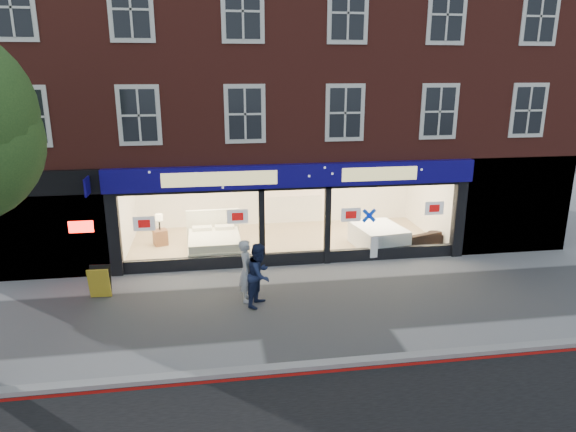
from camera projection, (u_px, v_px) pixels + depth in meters
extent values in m
plane|color=gray|center=(314.00, 306.00, 13.64)|extent=(120.00, 120.00, 0.00)
cube|color=#8C0A07|center=(344.00, 370.00, 10.70)|extent=(60.00, 0.10, 0.01)
cube|color=gray|center=(341.00, 363.00, 10.87)|extent=(60.00, 0.25, 0.12)
cube|color=tan|center=(285.00, 241.00, 18.62)|extent=(11.00, 4.50, 0.10)
cube|color=maroon|center=(277.00, 52.00, 18.47)|extent=(19.00, 8.00, 6.70)
cube|color=#0F0771|center=(296.00, 175.00, 15.57)|extent=(11.40, 0.28, 0.70)
cube|color=black|center=(295.00, 258.00, 16.52)|extent=(11.00, 0.18, 0.40)
cube|color=black|center=(114.00, 234.00, 15.37)|extent=(0.35, 0.30, 2.60)
cube|color=black|center=(458.00, 218.00, 17.00)|extent=(0.35, 0.30, 2.60)
cube|color=white|center=(190.00, 226.00, 15.62)|extent=(4.20, 0.02, 2.10)
cube|color=white|center=(394.00, 217.00, 16.58)|extent=(4.20, 0.02, 2.10)
cube|color=white|center=(294.00, 228.00, 16.42)|extent=(1.80, 0.02, 2.10)
cube|color=silver|center=(276.00, 193.00, 20.41)|extent=(11.00, 0.20, 2.60)
cube|color=#FFEAC6|center=(285.00, 172.00, 17.92)|extent=(11.00, 4.50, 0.12)
cube|color=black|center=(41.00, 224.00, 15.20)|extent=(3.80, 0.60, 3.30)
cube|color=#FF140C|center=(81.00, 227.00, 15.06)|extent=(0.70, 0.04, 0.35)
cube|color=black|center=(513.00, 205.00, 17.34)|extent=(4.00, 0.40, 3.30)
cube|color=white|center=(215.00, 248.00, 17.18)|extent=(1.79, 2.09, 0.36)
cube|color=white|center=(214.00, 240.00, 17.10)|extent=(1.72, 2.01, 0.26)
cube|color=white|center=(213.00, 226.00, 18.09)|extent=(1.84, 0.16, 1.23)
cube|color=white|center=(202.00, 228.00, 17.68)|extent=(0.67, 0.34, 0.12)
cube|color=white|center=(224.00, 227.00, 17.81)|extent=(0.67, 0.34, 0.12)
cube|color=brown|center=(160.00, 237.00, 18.02)|extent=(0.57, 0.57, 0.55)
cube|color=white|center=(378.00, 243.00, 17.84)|extent=(1.76, 2.09, 0.25)
cube|color=white|center=(378.00, 237.00, 17.77)|extent=(1.76, 2.09, 0.25)
cube|color=white|center=(379.00, 230.00, 17.70)|extent=(1.76, 2.09, 0.25)
imported|color=black|center=(420.00, 239.00, 17.93)|extent=(1.88, 1.23, 0.51)
cube|color=gold|center=(100.00, 282.00, 14.04)|extent=(0.60, 0.41, 0.89)
imported|color=#B4B8BD|center=(247.00, 270.00, 13.76)|extent=(0.51, 0.69, 1.72)
imported|color=#172143|center=(260.00, 274.00, 13.49)|extent=(0.98, 1.04, 1.71)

